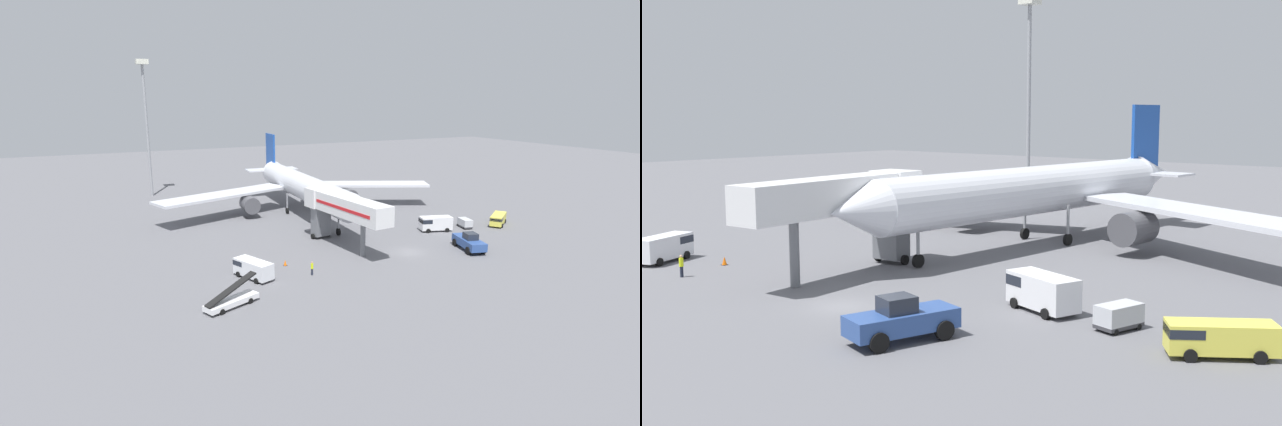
% 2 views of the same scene
% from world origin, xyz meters
% --- Properties ---
extents(ground_plane, '(300.00, 300.00, 0.00)m').
position_xyz_m(ground_plane, '(0.00, 0.00, 0.00)').
color(ground_plane, slate).
extents(airplane_at_gate, '(53.03, 48.68, 13.28)m').
position_xyz_m(airplane_at_gate, '(-3.81, 28.27, 5.00)').
color(airplane_at_gate, silver).
rests_on(airplane_at_gate, ground).
extents(jet_bridge, '(4.98, 17.47, 7.64)m').
position_xyz_m(jet_bridge, '(-7.24, 6.65, 5.74)').
color(jet_bridge, silver).
rests_on(jet_bridge, ground).
extents(pushback_tug, '(3.88, 6.59, 2.55)m').
position_xyz_m(pushback_tug, '(8.19, -2.74, 1.18)').
color(pushback_tug, '#2D4C8E').
rests_on(pushback_tug, ground).
extents(service_van_near_center, '(3.77, 5.65, 2.19)m').
position_xyz_m(service_van_near_center, '(-22.70, 0.16, 1.25)').
color(service_van_near_center, white).
rests_on(service_van_near_center, ground).
extents(service_van_outer_left, '(5.43, 3.45, 2.33)m').
position_xyz_m(service_van_outer_left, '(10.32, 7.46, 1.32)').
color(service_van_outer_left, white).
rests_on(service_van_outer_left, ground).
extents(service_van_far_right, '(5.52, 4.71, 1.81)m').
position_xyz_m(service_van_far_right, '(22.27, 5.75, 1.06)').
color(service_van_far_right, '#E5DB4C').
rests_on(service_van_far_right, ground).
extents(baggage_cart_rear_right, '(2.08, 2.99, 1.51)m').
position_xyz_m(baggage_cart_rear_right, '(16.09, 6.85, 0.83)').
color(baggage_cart_rear_right, '#38383D').
rests_on(baggage_cart_rear_right, ground).
extents(ground_crew_worker_foreground, '(0.40, 0.40, 1.72)m').
position_xyz_m(ground_crew_worker_foreground, '(-15.93, -2.11, 0.91)').
color(ground_crew_worker_foreground, '#1E2333').
rests_on(ground_crew_worker_foreground, ground).
extents(safety_cone_alpha, '(0.47, 0.47, 0.71)m').
position_xyz_m(safety_cone_alpha, '(-17.55, 2.53, 0.35)').
color(safety_cone_alpha, black).
rests_on(safety_cone_alpha, ground).
extents(apron_light_mast, '(2.40, 2.40, 28.45)m').
position_xyz_m(apron_light_mast, '(-26.32, 57.40, 19.43)').
color(apron_light_mast, '#93969B').
rests_on(apron_light_mast, ground).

